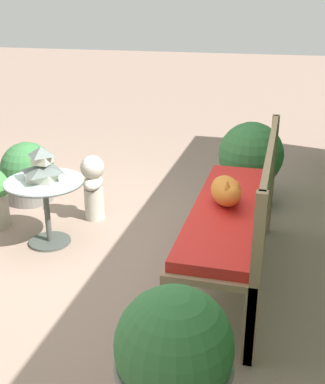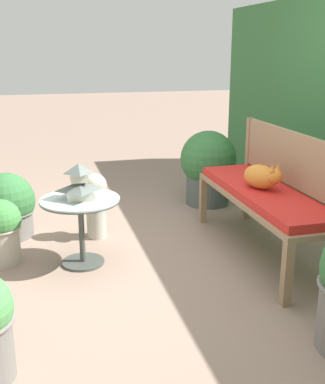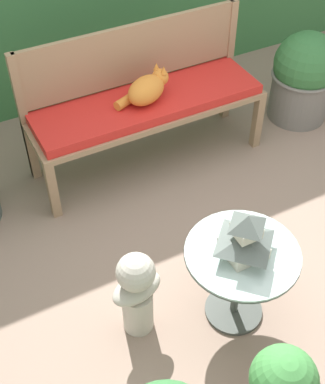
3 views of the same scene
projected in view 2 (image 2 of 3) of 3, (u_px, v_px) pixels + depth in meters
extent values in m
plane|color=gray|center=(154.00, 266.00, 3.71)|extent=(30.00, 30.00, 0.00)
cube|color=#937556|center=(203.00, 200.00, 4.59)|extent=(0.06, 0.06, 0.44)
cube|color=#937556|center=(287.00, 274.00, 3.09)|extent=(0.06, 0.06, 0.44)
cube|color=#937556|center=(246.00, 197.00, 4.70)|extent=(0.06, 0.06, 0.44)
cube|color=#937556|center=(264.00, 199.00, 3.82)|extent=(1.68, 0.50, 0.04)
cube|color=red|center=(264.00, 193.00, 3.81)|extent=(1.61, 0.46, 0.07)
cube|color=#937556|center=(248.00, 169.00, 4.62)|extent=(0.06, 0.06, 0.99)
cube|color=#937556|center=(293.00, 159.00, 3.79)|extent=(1.61, 0.04, 0.42)
ellipsoid|color=orange|center=(260.00, 177.00, 3.78)|extent=(0.35, 0.29, 0.19)
sphere|color=orange|center=(275.00, 176.00, 3.66)|extent=(0.12, 0.12, 0.12)
cone|color=orange|center=(278.00, 167.00, 3.66)|extent=(0.04, 0.04, 0.05)
cone|color=orange|center=(272.00, 168.00, 3.63)|extent=(0.04, 0.04, 0.05)
cylinder|color=orange|center=(255.00, 179.00, 3.94)|extent=(0.18, 0.12, 0.07)
cylinder|color=#424742|center=(83.00, 262.00, 3.76)|extent=(0.33, 0.33, 0.02)
cylinder|color=#424742|center=(82.00, 232.00, 3.69)|extent=(0.04, 0.04, 0.52)
cylinder|color=silver|center=(80.00, 199.00, 3.61)|extent=(0.60, 0.60, 0.01)
torus|color=#424742|center=(80.00, 201.00, 3.62)|extent=(0.60, 0.60, 0.02)
cube|color=beige|center=(80.00, 194.00, 3.60)|extent=(0.20, 0.20, 0.07)
pyramid|color=#56605B|center=(79.00, 185.00, 3.58)|extent=(0.27, 0.27, 0.07)
cube|color=beige|center=(79.00, 177.00, 3.56)|extent=(0.12, 0.12, 0.06)
pyramid|color=#56605B|center=(78.00, 168.00, 3.54)|extent=(0.16, 0.16, 0.07)
cylinder|color=#B7B2A3|center=(96.00, 222.00, 4.25)|extent=(0.17, 0.17, 0.28)
ellipsoid|color=#B7B2A3|center=(96.00, 200.00, 4.19)|extent=(0.31, 0.22, 0.11)
sphere|color=#B7B2A3|center=(95.00, 185.00, 4.15)|extent=(0.21, 0.21, 0.21)
cylinder|color=#4C5651|center=(208.00, 186.00, 5.17)|extent=(0.46, 0.46, 0.39)
torus|color=#4C5651|center=(208.00, 169.00, 5.12)|extent=(0.50, 0.50, 0.03)
sphere|color=#336B38|center=(208.00, 159.00, 5.08)|extent=(0.59, 0.59, 0.59)
cylinder|color=slate|center=(8.00, 223.00, 4.28)|extent=(0.43, 0.43, 0.24)
torus|color=slate|center=(7.00, 212.00, 4.25)|extent=(0.47, 0.47, 0.03)
sphere|color=#336B38|center=(6.00, 201.00, 4.22)|extent=(0.50, 0.50, 0.50)
cylinder|color=#ADA393|center=(3.00, 245.00, 3.72)|extent=(0.26, 0.26, 0.31)
torus|color=#ADA393|center=(1.00, 228.00, 3.68)|extent=(0.30, 0.30, 0.03)
sphere|color=#3D7F3D|center=(0.00, 220.00, 3.66)|extent=(0.32, 0.32, 0.32)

